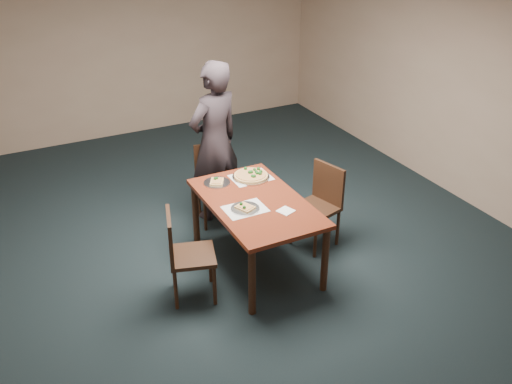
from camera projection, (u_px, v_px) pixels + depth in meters
name	position (u px, v px, depth m)	size (l,w,h in m)	color
ground	(247.00, 256.00, 6.11)	(8.00, 8.00, 0.00)	black
room_shell	(245.00, 101.00, 5.29)	(8.00, 8.00, 8.00)	tan
dining_table	(256.00, 209.00, 5.69)	(0.90, 1.50, 0.75)	#571E11
chair_far	(215.00, 178.00, 6.60)	(0.49, 0.49, 0.91)	black
chair_left	(184.00, 251.00, 5.28)	(0.52, 0.52, 0.91)	black
chair_right	(321.00, 201.00, 6.13)	(0.52, 0.52, 0.91)	black
diner	(215.00, 142.00, 6.47)	(0.69, 0.45, 1.88)	black
placemat_main	(251.00, 177.00, 6.10)	(0.42, 0.32, 0.00)	white
placemat_near	(245.00, 209.00, 5.50)	(0.40, 0.30, 0.00)	white
pizza_pan	(251.00, 175.00, 6.09)	(0.40, 0.40, 0.07)	silver
slice_plate_near	(245.00, 208.00, 5.49)	(0.28, 0.28, 0.06)	silver
slice_plate_far	(217.00, 182.00, 5.98)	(0.28, 0.28, 0.06)	silver
napkin	(286.00, 211.00, 5.46)	(0.14, 0.14, 0.01)	white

